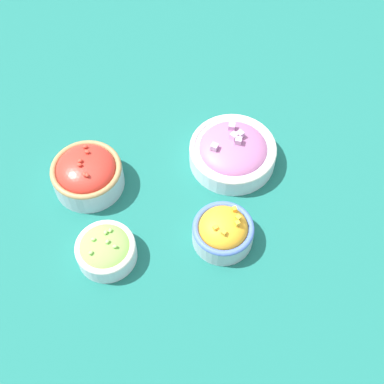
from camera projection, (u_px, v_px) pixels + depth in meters
ground_plane at (192, 200)px, 1.10m from camera, size 3.00×3.00×0.00m
bowl_red_onion at (233, 151)px, 1.13m from camera, size 0.18×0.18×0.08m
bowl_cherry_tomatoes at (87, 173)px, 1.09m from camera, size 0.15×0.15×0.09m
bowl_lettuce at (106, 249)px, 1.01m from camera, size 0.11×0.11×0.06m
bowl_squash at (225, 229)px, 1.03m from camera, size 0.12×0.12×0.08m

